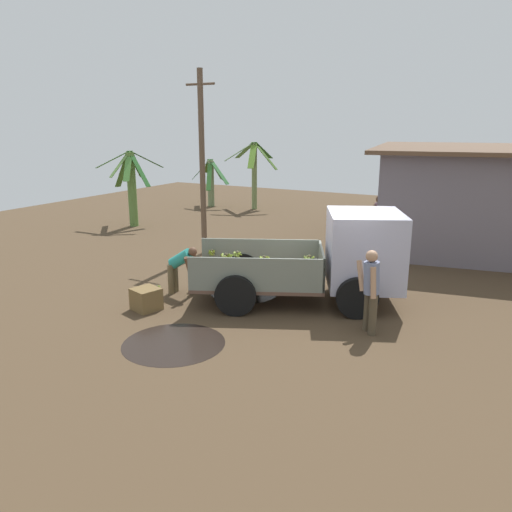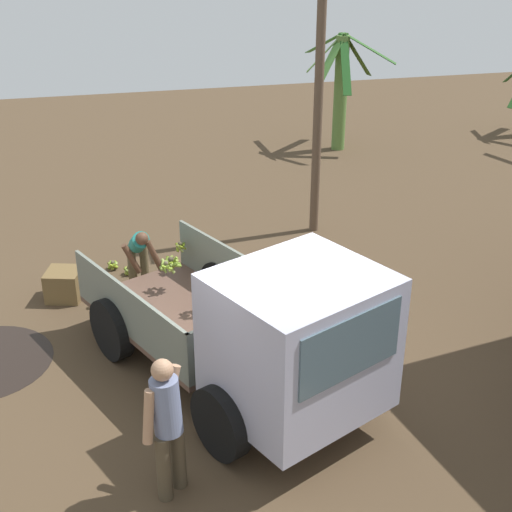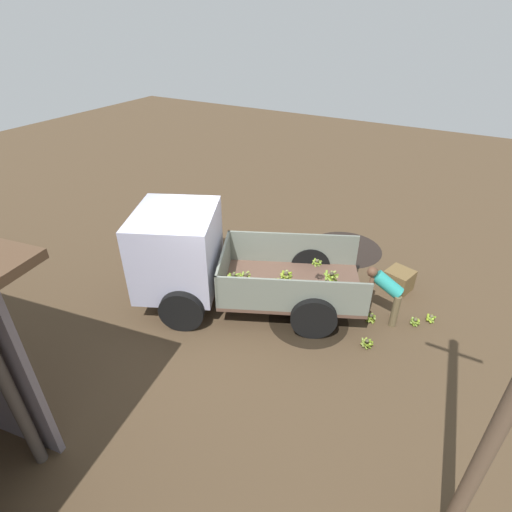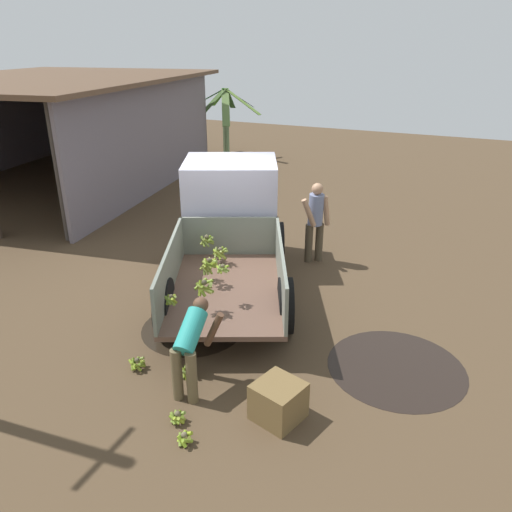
{
  "view_description": "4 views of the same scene",
  "coord_description": "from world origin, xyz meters",
  "px_view_note": "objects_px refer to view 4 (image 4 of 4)",
  "views": [
    {
      "loc": [
        3.68,
        -10.47,
        4.0
      ],
      "look_at": [
        -1.36,
        -1.15,
        1.18
      ],
      "focal_mm": 35.0,
      "sensor_mm": 36.0,
      "label": 1
    },
    {
      "loc": [
        7.21,
        -1.87,
        5.67
      ],
      "look_at": [
        -1.54,
        0.26,
        1.32
      ],
      "focal_mm": 50.0,
      "sensor_mm": 36.0,
      "label": 2
    },
    {
      "loc": [
        -4.22,
        5.58,
        5.49
      ],
      "look_at": [
        -0.99,
        -0.15,
        1.41
      ],
      "focal_mm": 28.0,
      "sensor_mm": 36.0,
      "label": 3
    },
    {
      "loc": [
        -7.94,
        -4.22,
        4.28
      ],
      "look_at": [
        -0.91,
        -1.04,
        0.92
      ],
      "focal_mm": 35.0,
      "sensor_mm": 36.0,
      "label": 4
    }
  ],
  "objects_px": {
    "person_worker_loading": "(191,343)",
    "banana_bunch_on_ground_3": "(178,417)",
    "banana_bunch_on_ground_0": "(137,363)",
    "cargo_truck": "(230,216)",
    "wooden_crate_0": "(278,401)",
    "banana_bunch_on_ground_1": "(188,371)",
    "person_foreground_visitor": "(316,219)",
    "banana_bunch_on_ground_2": "(185,438)"
  },
  "relations": [
    {
      "from": "person_foreground_visitor",
      "to": "banana_bunch_on_ground_3",
      "type": "height_order",
      "value": "person_foreground_visitor"
    },
    {
      "from": "banana_bunch_on_ground_0",
      "to": "banana_bunch_on_ground_3",
      "type": "height_order",
      "value": "banana_bunch_on_ground_0"
    },
    {
      "from": "banana_bunch_on_ground_0",
      "to": "banana_bunch_on_ground_1",
      "type": "xyz_separation_m",
      "value": [
        0.14,
        -0.75,
        -0.0
      ]
    },
    {
      "from": "banana_bunch_on_ground_3",
      "to": "wooden_crate_0",
      "type": "height_order",
      "value": "wooden_crate_0"
    },
    {
      "from": "cargo_truck",
      "to": "banana_bunch_on_ground_3",
      "type": "relative_size",
      "value": 23.32
    },
    {
      "from": "wooden_crate_0",
      "to": "banana_bunch_on_ground_3",
      "type": "bearing_deg",
      "value": 118.86
    },
    {
      "from": "person_worker_loading",
      "to": "banana_bunch_on_ground_2",
      "type": "bearing_deg",
      "value": -160.31
    },
    {
      "from": "cargo_truck",
      "to": "person_worker_loading",
      "type": "distance_m",
      "value": 3.88
    },
    {
      "from": "wooden_crate_0",
      "to": "banana_bunch_on_ground_2",
      "type": "bearing_deg",
      "value": 136.38
    },
    {
      "from": "person_worker_loading",
      "to": "wooden_crate_0",
      "type": "distance_m",
      "value": 1.32
    },
    {
      "from": "person_foreground_visitor",
      "to": "wooden_crate_0",
      "type": "distance_m",
      "value": 4.87
    },
    {
      "from": "person_worker_loading",
      "to": "person_foreground_visitor",
      "type": "bearing_deg",
      "value": -7.3
    },
    {
      "from": "person_worker_loading",
      "to": "banana_bunch_on_ground_0",
      "type": "relative_size",
      "value": 4.86
    },
    {
      "from": "wooden_crate_0",
      "to": "cargo_truck",
      "type": "bearing_deg",
      "value": 34.41
    },
    {
      "from": "banana_bunch_on_ground_0",
      "to": "cargo_truck",
      "type": "bearing_deg",
      "value": 5.5
    },
    {
      "from": "cargo_truck",
      "to": "banana_bunch_on_ground_0",
      "type": "distance_m",
      "value": 3.75
    },
    {
      "from": "banana_bunch_on_ground_3",
      "to": "wooden_crate_0",
      "type": "xyz_separation_m",
      "value": [
        0.59,
        -1.07,
        0.16
      ]
    },
    {
      "from": "cargo_truck",
      "to": "banana_bunch_on_ground_2",
      "type": "height_order",
      "value": "cargo_truck"
    },
    {
      "from": "banana_bunch_on_ground_1",
      "to": "wooden_crate_0",
      "type": "distance_m",
      "value": 1.44
    },
    {
      "from": "cargo_truck",
      "to": "wooden_crate_0",
      "type": "distance_m",
      "value": 4.54
    },
    {
      "from": "banana_bunch_on_ground_2",
      "to": "cargo_truck",
      "type": "bearing_deg",
      "value": 20.66
    },
    {
      "from": "banana_bunch_on_ground_1",
      "to": "person_foreground_visitor",
      "type": "bearing_deg",
      "value": -4.13
    },
    {
      "from": "person_foreground_visitor",
      "to": "banana_bunch_on_ground_3",
      "type": "distance_m",
      "value": 5.35
    },
    {
      "from": "banana_bunch_on_ground_1",
      "to": "banana_bunch_on_ground_3",
      "type": "relative_size",
      "value": 1.16
    },
    {
      "from": "cargo_truck",
      "to": "banana_bunch_on_ground_1",
      "type": "height_order",
      "value": "cargo_truck"
    },
    {
      "from": "person_worker_loading",
      "to": "banana_bunch_on_ground_3",
      "type": "distance_m",
      "value": 0.91
    },
    {
      "from": "person_worker_loading",
      "to": "wooden_crate_0",
      "type": "height_order",
      "value": "person_worker_loading"
    },
    {
      "from": "banana_bunch_on_ground_1",
      "to": "banana_bunch_on_ground_2",
      "type": "height_order",
      "value": "banana_bunch_on_ground_1"
    },
    {
      "from": "banana_bunch_on_ground_0",
      "to": "person_worker_loading",
      "type": "bearing_deg",
      "value": -92.83
    },
    {
      "from": "banana_bunch_on_ground_1",
      "to": "cargo_truck",
      "type": "bearing_deg",
      "value": 17.68
    },
    {
      "from": "banana_bunch_on_ground_0",
      "to": "banana_bunch_on_ground_1",
      "type": "height_order",
      "value": "banana_bunch_on_ground_1"
    },
    {
      "from": "person_foreground_visitor",
      "to": "banana_bunch_on_ground_3",
      "type": "xyz_separation_m",
      "value": [
        -5.28,
        -0.02,
        -0.85
      ]
    },
    {
      "from": "person_worker_loading",
      "to": "banana_bunch_on_ground_0",
      "type": "distance_m",
      "value": 1.13
    },
    {
      "from": "cargo_truck",
      "to": "person_foreground_visitor",
      "type": "relative_size",
      "value": 2.96
    },
    {
      "from": "person_worker_loading",
      "to": "banana_bunch_on_ground_0",
      "type": "bearing_deg",
      "value": 81.57
    },
    {
      "from": "banana_bunch_on_ground_2",
      "to": "banana_bunch_on_ground_3",
      "type": "relative_size",
      "value": 0.95
    },
    {
      "from": "cargo_truck",
      "to": "person_worker_loading",
      "type": "bearing_deg",
      "value": 174.73
    },
    {
      "from": "wooden_crate_0",
      "to": "banana_bunch_on_ground_0",
      "type": "bearing_deg",
      "value": 87.65
    },
    {
      "from": "banana_bunch_on_ground_0",
      "to": "banana_bunch_on_ground_2",
      "type": "distance_m",
      "value": 1.66
    },
    {
      "from": "cargo_truck",
      "to": "wooden_crate_0",
      "type": "height_order",
      "value": "cargo_truck"
    },
    {
      "from": "cargo_truck",
      "to": "banana_bunch_on_ground_0",
      "type": "relative_size",
      "value": 20.2
    },
    {
      "from": "cargo_truck",
      "to": "person_foreground_visitor",
      "type": "bearing_deg",
      "value": -79.25
    }
  ]
}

